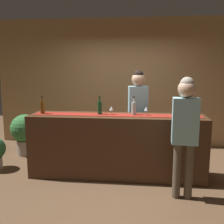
# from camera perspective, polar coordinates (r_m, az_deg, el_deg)

# --- Properties ---
(ground_plane) EXTENTS (10.00, 10.00, 0.00)m
(ground_plane) POSITION_cam_1_polar(r_m,az_deg,el_deg) (4.47, 0.99, -13.85)
(ground_plane) COLOR brown
(back_wall) EXTENTS (6.00, 0.12, 2.90)m
(back_wall) POSITION_cam_1_polar(r_m,az_deg,el_deg) (6.00, 2.67, 6.50)
(back_wall) COLOR tan
(back_wall) RESTS_ON ground
(bar_counter) EXTENTS (2.86, 0.60, 1.04)m
(bar_counter) POSITION_cam_1_polar(r_m,az_deg,el_deg) (4.29, 1.02, -7.51)
(bar_counter) COLOR #472B19
(bar_counter) RESTS_ON ground
(counter_runner_cloth) EXTENTS (2.72, 0.28, 0.01)m
(counter_runner_cloth) POSITION_cam_1_polar(r_m,az_deg,el_deg) (4.17, 1.04, -0.66)
(counter_runner_cloth) COLOR maroon
(counter_runner_cloth) RESTS_ON bar_counter
(wine_bottle_clear) EXTENTS (0.07, 0.07, 0.30)m
(wine_bottle_clear) POSITION_cam_1_polar(r_m,az_deg,el_deg) (4.17, 4.85, 0.86)
(wine_bottle_clear) COLOR #B2C6C1
(wine_bottle_clear) RESTS_ON bar_counter
(wine_bottle_amber) EXTENTS (0.07, 0.07, 0.30)m
(wine_bottle_amber) POSITION_cam_1_polar(r_m,az_deg,el_deg) (4.41, -15.21, 1.03)
(wine_bottle_amber) COLOR brown
(wine_bottle_amber) RESTS_ON bar_counter
(wine_bottle_green) EXTENTS (0.07, 0.07, 0.30)m
(wine_bottle_green) POSITION_cam_1_polar(r_m,az_deg,el_deg) (4.21, -2.75, 0.96)
(wine_bottle_green) COLOR #194723
(wine_bottle_green) RESTS_ON bar_counter
(wine_glass_near_customer) EXTENTS (0.07, 0.07, 0.14)m
(wine_glass_near_customer) POSITION_cam_1_polar(r_m,az_deg,el_deg) (4.17, -0.13, 0.78)
(wine_glass_near_customer) COLOR silver
(wine_glass_near_customer) RESTS_ON bar_counter
(wine_glass_mid_counter) EXTENTS (0.07, 0.07, 0.14)m
(wine_glass_mid_counter) POSITION_cam_1_polar(r_m,az_deg,el_deg) (4.18, 14.02, 0.51)
(wine_glass_mid_counter) COLOR silver
(wine_glass_mid_counter) RESTS_ON bar_counter
(wine_glass_far_end) EXTENTS (0.07, 0.07, 0.14)m
(wine_glass_far_end) POSITION_cam_1_polar(r_m,az_deg,el_deg) (4.16, 7.64, 0.68)
(wine_glass_far_end) COLOR silver
(wine_glass_far_end) RESTS_ON bar_counter
(bartender) EXTENTS (0.37, 0.25, 1.75)m
(bartender) POSITION_cam_1_polar(r_m,az_deg,el_deg) (4.71, 5.78, 1.19)
(bartender) COLOR #26262B
(bartender) RESTS_ON ground
(customer_sipping) EXTENTS (0.35, 0.24, 1.68)m
(customer_sipping) POSITION_cam_1_polar(r_m,az_deg,el_deg) (3.56, 15.94, -2.88)
(customer_sipping) COLOR brown
(customer_sipping) RESTS_ON ground
(potted_plant_tall) EXTENTS (0.58, 0.58, 0.85)m
(potted_plant_tall) POSITION_cam_1_polar(r_m,az_deg,el_deg) (5.62, -18.78, -4.14)
(potted_plant_tall) COLOR #9E9389
(potted_plant_tall) RESTS_ON ground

